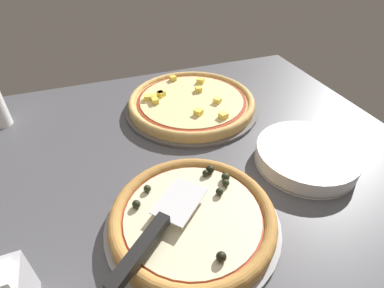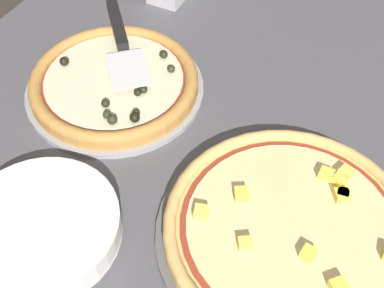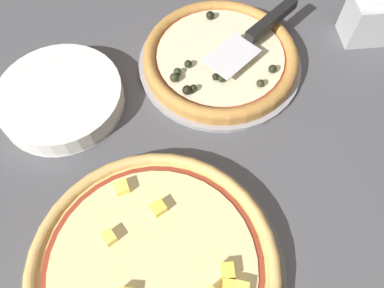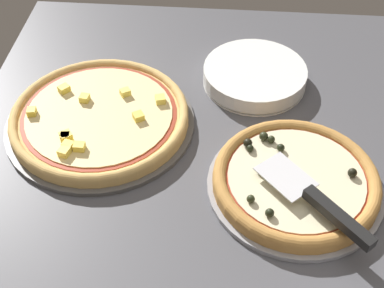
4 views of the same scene
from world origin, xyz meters
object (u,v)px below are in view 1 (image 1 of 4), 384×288
at_px(pizza_back, 191,101).
at_px(serving_spatula, 150,239).
at_px(pizza_front, 193,216).
at_px(plate_stack, 306,156).

xyz_separation_m(pizza_back, serving_spatula, (-0.24, -0.45, 0.03)).
relative_size(pizza_front, plate_stack, 1.33).
bearing_deg(pizza_front, pizza_back, 70.34).
height_order(pizza_front, plate_stack, pizza_front).
height_order(serving_spatula, plate_stack, serving_spatula).
xyz_separation_m(pizza_front, serving_spatula, (-0.09, -0.04, 0.03)).
relative_size(pizza_front, pizza_back, 0.83).
xyz_separation_m(pizza_back, plate_stack, (0.17, -0.33, -0.00)).
height_order(pizza_back, serving_spatula, serving_spatula).
distance_m(pizza_front, serving_spatula, 0.11).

